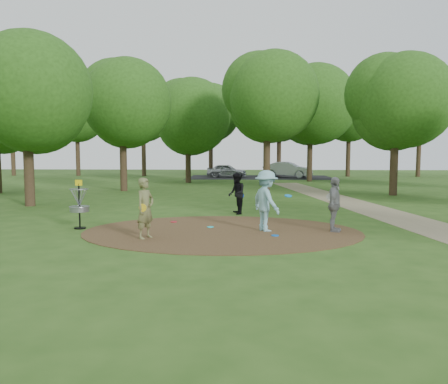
{
  "coord_description": "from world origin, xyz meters",
  "views": [
    {
      "loc": [
        0.75,
        -13.02,
        2.37
      ],
      "look_at": [
        0.0,
        1.2,
        1.1
      ],
      "focal_mm": 35.0,
      "sensor_mm": 36.0,
      "label": 1
    }
  ],
  "objects": [
    {
      "name": "car_left",
      "position": [
        -1.23,
        29.57,
        0.66
      ],
      "size": [
        4.02,
        1.98,
        1.32
      ],
      "primitive_type": "imported",
      "rotation": [
        0.0,
        0.0,
        1.46
      ],
      "color": "#A2A4A9",
      "rests_on": "ground"
    },
    {
      "name": "disc_ground_blue",
      "position": [
        1.56,
        -0.68,
        0.03
      ],
      "size": [
        0.22,
        0.22,
        0.02
      ],
      "primitive_type": "cylinder",
      "color": "blue",
      "rests_on": "dirt_clearing"
    },
    {
      "name": "player_waiting_with_disc",
      "position": [
        3.38,
        0.13,
        0.83
      ],
      "size": [
        0.7,
        1.05,
        1.66
      ],
      "color": "gray",
      "rests_on": "ground"
    },
    {
      "name": "footpath",
      "position": [
        6.5,
        2.0,
        0.01
      ],
      "size": [
        7.55,
        39.89,
        0.01
      ],
      "primitive_type": "cube",
      "rotation": [
        0.0,
        0.0,
        0.14
      ],
      "color": "#8C7A5B",
      "rests_on": "ground"
    },
    {
      "name": "disc_ground_red",
      "position": [
        -1.75,
        1.64,
        0.03
      ],
      "size": [
        0.22,
        0.22,
        0.02
      ],
      "primitive_type": "cylinder",
      "color": "#B61225",
      "rests_on": "dirt_clearing"
    },
    {
      "name": "player_walking_with_disc",
      "position": [
        0.35,
        3.86,
        0.81
      ],
      "size": [
        0.75,
        0.89,
        1.61
      ],
      "color": "black",
      "rests_on": "ground"
    },
    {
      "name": "disc_ground_cyan",
      "position": [
        -0.41,
        0.65,
        0.03
      ],
      "size": [
        0.22,
        0.22,
        0.02
      ],
      "primitive_type": "cylinder",
      "color": "#1ACED6",
      "rests_on": "dirt_clearing"
    },
    {
      "name": "player_observer_with_disc",
      "position": [
        -2.05,
        -1.2,
        0.85
      ],
      "size": [
        0.65,
        0.74,
        1.7
      ],
      "color": "#67683C",
      "rests_on": "ground"
    },
    {
      "name": "tree_ring",
      "position": [
        1.82,
        9.67,
        5.26
      ],
      "size": [
        36.93,
        46.14,
        9.53
      ],
      "color": "#332316",
      "rests_on": "ground"
    },
    {
      "name": "ground",
      "position": [
        0.0,
        0.0,
        0.0
      ],
      "size": [
        100.0,
        100.0,
        0.0
      ],
      "primitive_type": "plane",
      "color": "#2D5119",
      "rests_on": "ground"
    },
    {
      "name": "dirt_clearing",
      "position": [
        0.0,
        0.0,
        0.01
      ],
      "size": [
        8.4,
        8.4,
        0.02
      ],
      "primitive_type": "cylinder",
      "color": "#47301C",
      "rests_on": "ground"
    },
    {
      "name": "player_throwing_with_disc",
      "position": [
        1.33,
        0.13,
        0.93
      ],
      "size": [
        1.4,
        1.38,
        1.86
      ],
      "color": "#83BAC4",
      "rests_on": "ground"
    },
    {
      "name": "disc_golf_basket",
      "position": [
        -4.5,
        0.3,
        0.87
      ],
      "size": [
        0.63,
        0.63,
        1.54
      ],
      "color": "black",
      "rests_on": "ground"
    },
    {
      "name": "parking_lot",
      "position": [
        2.0,
        30.0,
        0.0
      ],
      "size": [
        14.0,
        8.0,
        0.01
      ],
      "primitive_type": "cube",
      "color": "black",
      "rests_on": "ground"
    },
    {
      "name": "car_right",
      "position": [
        4.69,
        29.61,
        0.77
      ],
      "size": [
        4.93,
        3.1,
        1.53
      ],
      "primitive_type": "imported",
      "rotation": [
        0.0,
        0.0,
        1.23
      ],
      "color": "#A9ADB0",
      "rests_on": "ground"
    }
  ]
}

